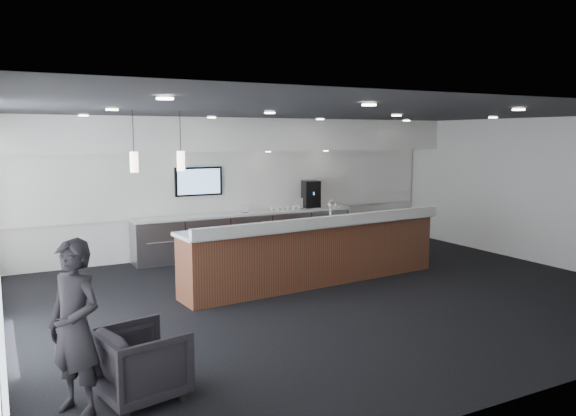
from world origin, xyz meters
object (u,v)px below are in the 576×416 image
service_counter (316,251)px  coffee_machine (311,194)px  lounge_guest (75,328)px  armchair (142,363)px

service_counter → coffee_machine: (1.58, 2.89, 0.69)m
service_counter → coffee_machine: coffee_machine is taller
lounge_guest → service_counter: bearing=90.6°
coffee_machine → lounge_guest: (-6.03, -5.92, -0.42)m
service_counter → coffee_machine: size_ratio=8.17×
service_counter → armchair: service_counter is taller
coffee_machine → armchair: (-5.42, -5.91, -0.90)m
armchair → lounge_guest: (-0.61, -0.02, 0.47)m
service_counter → coffee_machine: bearing=56.6°
service_counter → armchair: size_ratio=6.39×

